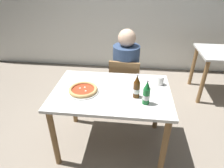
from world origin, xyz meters
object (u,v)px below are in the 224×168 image
dining_table_background (224,61)px  pizza_margherita_near (83,90)px  paper_cup (160,81)px  dining_table_main (111,100)px  chair_behind_table (125,84)px  diner_seated (125,75)px  napkin_with_cutlery (115,80)px  beer_bottle_center (137,88)px  beer_bottle_left (146,94)px

dining_table_background → pizza_margherita_near: (-1.88, -1.33, 0.18)m
paper_cup → dining_table_main: bearing=-160.0°
chair_behind_table → diner_seated: bearing=-91.8°
napkin_with_cutlery → dining_table_main: bearing=-93.1°
beer_bottle_center → napkin_with_cutlery: beer_bottle_center is taller
diner_seated → dining_table_background: 1.61m
dining_table_main → beer_bottle_left: bearing=-28.1°
dining_table_main → napkin_with_cutlery: (0.01, 0.23, 0.12)m
beer_bottle_center → diner_seated: bearing=100.3°
dining_table_main → diner_seated: (0.11, 0.66, -0.05)m
beer_bottle_left → paper_cup: bearing=65.7°
beer_bottle_center → dining_table_background: bearing=45.2°
dining_table_main → chair_behind_table: 0.64m
dining_table_main → pizza_margherita_near: (-0.28, -0.05, 0.14)m
napkin_with_cutlery → paper_cup: size_ratio=2.12×
chair_behind_table → pizza_margherita_near: (-0.39, -0.66, 0.29)m
dining_table_background → dining_table_main: bearing=-141.4°
beer_bottle_left → pizza_margherita_near: bearing=168.1°
pizza_margherita_near → napkin_with_cutlery: 0.40m
pizza_margherita_near → beer_bottle_left: 0.64m
dining_table_background → napkin_with_cutlery: bearing=-146.5°
pizza_margherita_near → beer_bottle_center: 0.54m
chair_behind_table → paper_cup: 0.66m
diner_seated → pizza_margherita_near: diner_seated is taller
dining_table_main → pizza_margherita_near: pizza_margherita_near is taller
napkin_with_cutlery → paper_cup: (0.49, -0.04, 0.04)m
diner_seated → dining_table_background: (1.49, 0.62, 0.01)m
pizza_margherita_near → beer_bottle_center: (0.53, -0.03, 0.08)m
pizza_margherita_near → paper_cup: size_ratio=3.31×
pizza_margherita_near → beer_bottle_center: beer_bottle_center is taller
dining_table_main → dining_table_background: (1.60, 1.28, -0.04)m
chair_behind_table → beer_bottle_center: (0.14, -0.69, 0.37)m
dining_table_background → pizza_margherita_near: 2.31m
dining_table_main → beer_bottle_left: beer_bottle_left is taller
chair_behind_table → paper_cup: size_ratio=8.95×
dining_table_background → napkin_with_cutlery: 1.91m
chair_behind_table → dining_table_main: bearing=84.4°
dining_table_main → beer_bottle_center: (0.25, -0.08, 0.22)m
beer_bottle_left → beer_bottle_center: 0.13m
dining_table_background → beer_bottle_center: (-1.35, -1.36, 0.26)m
diner_seated → beer_bottle_left: (0.22, -0.84, 0.27)m
diner_seated → paper_cup: bearing=-50.9°
beer_bottle_left → beer_bottle_center: same height
dining_table_background → beer_bottle_center: beer_bottle_center is taller
dining_table_background → beer_bottle_left: 1.95m
beer_bottle_center → napkin_with_cutlery: bearing=127.3°
dining_table_background → paper_cup: bearing=-135.1°
beer_bottle_left → paper_cup: beer_bottle_left is taller
chair_behind_table → dining_table_background: 1.64m
napkin_with_cutlery → beer_bottle_left: bearing=-51.4°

